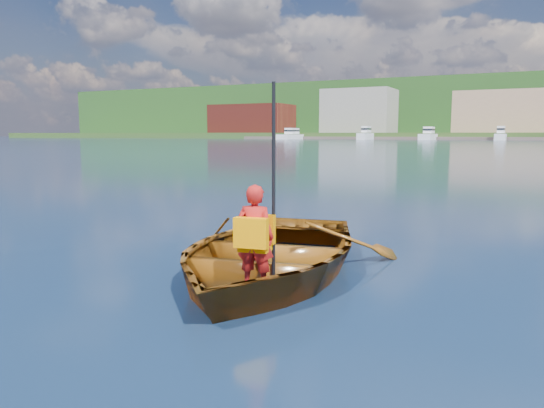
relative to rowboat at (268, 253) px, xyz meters
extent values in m
plane|color=#10293B|center=(1.37, 0.46, -0.27)|extent=(600.00, 600.00, 0.00)
imported|color=brown|center=(0.00, 0.00, 0.00)|extent=(3.46, 4.42, 0.83)
imported|color=red|center=(0.29, -0.87, 0.37)|extent=(0.42, 0.31, 1.07)
cube|color=#FF9800|center=(0.30, -0.99, 0.43)|extent=(0.35, 0.15, 0.30)
cube|color=#FF9800|center=(0.27, -0.75, 0.43)|extent=(0.35, 0.13, 0.30)
cube|color=#FF9800|center=(0.29, -0.87, 0.25)|extent=(0.33, 0.26, 0.05)
cylinder|color=black|center=(0.41, -0.70, 0.87)|extent=(0.04, 0.04, 2.08)
cube|color=#44602C|center=(1.37, 190.46, 0.73)|extent=(400.00, 80.00, 2.00)
cube|color=#315323|center=(1.37, 240.46, 10.73)|extent=(400.00, 100.00, 22.00)
cube|color=brown|center=(-9.26, 148.46, 0.13)|extent=(159.98, 12.60, 0.80)
cube|color=brown|center=(-88.63, 165.46, 6.73)|extent=(28.00, 16.00, 10.00)
cube|color=#9A948C|center=(-48.63, 165.46, 8.73)|extent=(22.00, 16.00, 14.00)
cube|color=#9C8567|center=(-3.63, 165.46, 7.73)|extent=(30.00, 16.00, 12.00)
cube|color=white|center=(-63.63, 143.46, 0.38)|extent=(3.58, 12.80, 1.61)
cube|color=white|center=(-63.63, 144.74, 2.24)|extent=(2.51, 5.76, 1.80)
cube|color=black|center=(-63.63, 144.74, 2.34)|extent=(2.58, 6.02, 0.50)
cube|color=white|center=(-40.13, 143.46, 0.55)|extent=(2.56, 9.13, 2.05)
cube|color=white|center=(-40.13, 144.37, 2.68)|extent=(1.79, 4.11, 1.80)
cube|color=black|center=(-40.13, 144.37, 2.78)|extent=(1.84, 4.29, 0.50)
cube|color=white|center=(-22.63, 143.46, 0.45)|extent=(3.26, 11.64, 1.79)
cube|color=white|center=(-22.63, 144.62, 2.42)|extent=(2.28, 5.24, 1.80)
cube|color=black|center=(-22.63, 144.62, 2.52)|extent=(2.35, 5.47, 0.50)
cube|color=white|center=(-4.47, 143.46, 0.47)|extent=(2.60, 9.29, 1.85)
cube|color=white|center=(-4.47, 144.39, 2.48)|extent=(1.82, 4.18, 1.80)
cube|color=black|center=(-4.47, 144.39, 2.58)|extent=(1.87, 4.37, 0.50)
cylinder|color=#382314|center=(-71.69, 203.99, 6.22)|extent=(0.80, 0.80, 3.56)
sphere|color=#195618|center=(-71.69, 203.99, 10.97)|extent=(6.65, 6.65, 6.65)
cylinder|color=#382314|center=(-8.26, 207.40, 6.65)|extent=(0.80, 0.80, 3.05)
sphere|color=#195618|center=(-8.26, 207.40, 10.71)|extent=(5.69, 5.69, 5.69)
cylinder|color=#382314|center=(-77.04, 252.35, 16.17)|extent=(0.80, 0.80, 4.12)
sphere|color=#195618|center=(-77.04, 252.35, 21.67)|extent=(7.70, 7.70, 7.70)
cylinder|color=#382314|center=(-22.94, 217.68, 9.00)|extent=(0.80, 0.80, 3.64)
sphere|color=#195618|center=(-22.94, 217.68, 13.85)|extent=(6.79, 6.79, 6.79)
cylinder|color=#382314|center=(-139.37, 262.85, 17.49)|extent=(0.80, 0.80, 2.55)
sphere|color=#195618|center=(-139.37, 262.85, 20.89)|extent=(4.77, 4.77, 4.77)
cylinder|color=#382314|center=(-77.82, 278.04, 21.31)|extent=(0.80, 0.80, 4.11)
sphere|color=#195618|center=(-77.82, 278.04, 26.79)|extent=(7.68, 7.68, 7.68)
cylinder|color=#382314|center=(-135.09, 203.41, 6.17)|extent=(0.80, 0.80, 3.70)
sphere|color=#195618|center=(-135.09, 203.41, 11.11)|extent=(6.91, 6.91, 6.91)
camera|label=1|loc=(2.73, -5.49, 1.40)|focal=35.00mm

